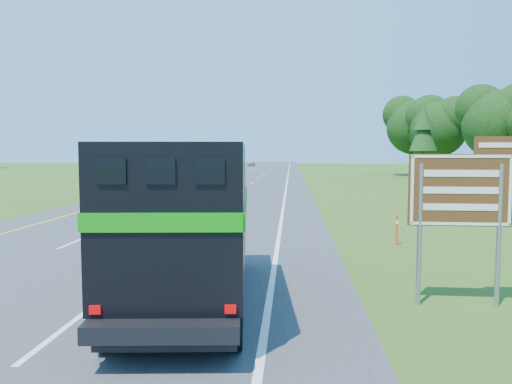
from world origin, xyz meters
TOP-DOWN VIEW (x-y plane):
  - road at (0.00, 50.00)m, footprint 15.00×260.00m
  - lane_markings at (0.00, 50.00)m, footprint 11.15×260.00m
  - horse_truck at (3.80, 3.95)m, footprint 2.99×7.79m
  - white_suv at (-3.90, 36.06)m, footprint 3.60×7.23m
  - far_car at (-3.97, 116.36)m, footprint 1.86×4.42m
  - exit_sign at (9.54, 4.19)m, footprint 2.12×0.15m
  - delineator at (9.70, 11.28)m, footprint 0.09×0.05m

SIDE VIEW (x-z plane):
  - road at x=0.00m, z-range 0.00..0.04m
  - lane_markings at x=0.00m, z-range 0.04..0.05m
  - delineator at x=9.70m, z-range 0.04..1.08m
  - far_car at x=-3.97m, z-range 0.04..1.53m
  - white_suv at x=-3.90m, z-range 0.04..2.01m
  - horse_truck at x=3.80m, z-range 0.16..3.53m
  - exit_sign at x=9.54m, z-range 0.54..4.13m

